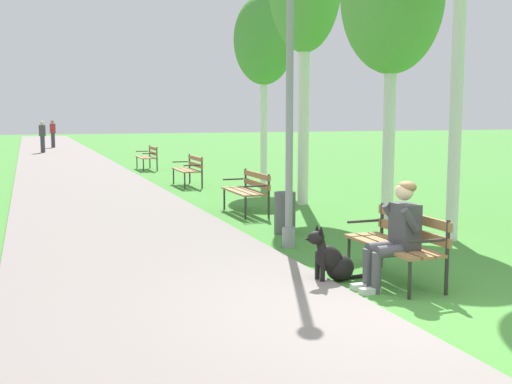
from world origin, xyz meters
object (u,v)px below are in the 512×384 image
object	(u,v)px
dog_black	(333,261)
pedestrian_distant	(42,137)
birch_tree_fifth	(264,41)
park_bench_far	(189,168)
park_bench_near	(399,240)
lamp_post_near	(290,92)
person_seated_on_near_bench	(397,231)
park_bench_mid	(248,188)
pedestrian_further_distant	(53,134)
litter_bin	(285,213)
park_bench_furthest	(148,156)

from	to	relation	value
dog_black	pedestrian_distant	world-z (taller)	pedestrian_distant
birch_tree_fifth	park_bench_far	bearing A→B (deg)	156.91
dog_black	park_bench_far	bearing A→B (deg)	85.39
park_bench_near	lamp_post_near	xyz separation A→B (m)	(-0.47, 2.27, 1.82)
person_seated_on_near_bench	pedestrian_distant	distance (m)	28.05
park_bench_near	person_seated_on_near_bench	xyz separation A→B (m)	(-0.21, -0.27, 0.17)
dog_black	birch_tree_fifth	size ratio (longest dim) A/B	0.16
park_bench_far	lamp_post_near	size ratio (longest dim) A/B	0.33
park_bench_mid	pedestrian_further_distant	bearing A→B (deg)	95.80
person_seated_on_near_bench	litter_bin	world-z (taller)	person_seated_on_near_bench
person_seated_on_near_bench	dog_black	size ratio (longest dim) A/B	1.50
person_seated_on_near_bench	pedestrian_distant	bearing A→B (deg)	96.52
park_bench_near	park_bench_furthest	world-z (taller)	same
pedestrian_further_distant	park_bench_near	bearing A→B (deg)	-85.27
dog_black	pedestrian_distant	size ratio (longest dim) A/B	0.50
dog_black	birch_tree_fifth	distance (m)	10.75
park_bench_furthest	pedestrian_distant	world-z (taller)	pedestrian_distant
park_bench_near	birch_tree_fifth	xyz separation A→B (m)	(2.01, 9.96, 3.45)
park_bench_furthest	birch_tree_fifth	size ratio (longest dim) A/B	0.29
dog_black	park_bench_furthest	bearing A→B (deg)	87.49
person_seated_on_near_bench	pedestrian_further_distant	xyz separation A→B (m)	(-2.49, 32.80, 0.16)
pedestrian_distant	park_bench_near	bearing A→B (deg)	-83.00
park_bench_near	lamp_post_near	distance (m)	2.95
park_bench_mid	park_bench_far	bearing A→B (deg)	89.39
park_bench_furthest	litter_bin	distance (m)	13.00
park_bench_furthest	pedestrian_distant	size ratio (longest dim) A/B	0.91
person_seated_on_near_bench	pedestrian_further_distant	bearing A→B (deg)	94.34
park_bench_furthest	person_seated_on_near_bench	bearing A→B (deg)	-90.54
litter_bin	dog_black	bearing A→B (deg)	-101.96
park_bench_far	dog_black	distance (m)	10.56
litter_bin	park_bench_near	bearing A→B (deg)	-88.20
park_bench_near	park_bench_furthest	bearing A→B (deg)	90.17
park_bench_near	park_bench_mid	world-z (taller)	same
lamp_post_near	pedestrian_distant	world-z (taller)	lamp_post_near
dog_black	person_seated_on_near_bench	bearing A→B (deg)	-43.22
park_bench_far	litter_bin	size ratio (longest dim) A/B	2.14
park_bench_furthest	lamp_post_near	xyz separation A→B (m)	(-0.42, -14.05, 1.82)
park_bench_furthest	birch_tree_fifth	distance (m)	7.53
litter_bin	park_bench_far	bearing A→B (deg)	88.48
lamp_post_near	birch_tree_fifth	xyz separation A→B (m)	(2.49, 7.69, 1.64)
park_bench_mid	pedestrian_further_distant	size ratio (longest dim) A/B	0.91
person_seated_on_near_bench	pedestrian_distant	xyz separation A→B (m)	(-3.18, 27.86, 0.16)
litter_bin	pedestrian_further_distant	bearing A→B (deg)	95.07
park_bench_far	pedestrian_distant	xyz separation A→B (m)	(-3.48, 16.82, 0.33)
person_seated_on_near_bench	lamp_post_near	distance (m)	3.04
park_bench_furthest	pedestrian_further_distant	size ratio (longest dim) A/B	0.91
park_bench_far	dog_black	world-z (taller)	park_bench_far
park_bench_furthest	dog_black	distance (m)	16.09
birch_tree_fifth	pedestrian_further_distant	bearing A→B (deg)	101.78
park_bench_furthest	pedestrian_further_distant	distance (m)	16.43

